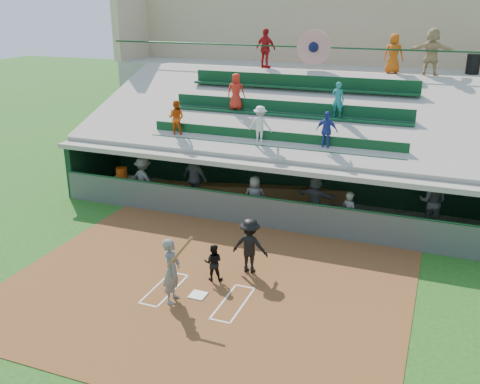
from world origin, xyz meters
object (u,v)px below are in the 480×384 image
at_px(batter_at_plate, 172,270).
at_px(trash_bin, 473,64).
at_px(catcher, 213,262).
at_px(home_plate, 198,295).
at_px(white_table, 124,187).
at_px(water_cooler, 122,173).

relative_size(batter_at_plate, trash_bin, 2.40).
relative_size(catcher, trash_bin, 1.34).
distance_m(home_plate, trash_bin, 15.61).
relative_size(home_plate, trash_bin, 0.53).
distance_m(home_plate, white_table, 8.44).
relative_size(home_plate, water_cooler, 0.99).
xyz_separation_m(batter_at_plate, catcher, (0.54, 1.43, -0.36)).
xyz_separation_m(home_plate, white_table, (-6.06, 5.86, 0.39)).
bearing_deg(water_cooler, catcher, -38.50).
distance_m(home_plate, catcher, 1.10).
bearing_deg(white_table, batter_at_plate, -60.24).
bearing_deg(white_table, catcher, -50.31).
height_order(water_cooler, trash_bin, trash_bin).
relative_size(home_plate, batter_at_plate, 0.22).
height_order(batter_at_plate, water_cooler, batter_at_plate).
xyz_separation_m(catcher, trash_bin, (6.44, 12.35, 4.44)).
bearing_deg(trash_bin, catcher, -117.56).
xyz_separation_m(home_plate, batter_at_plate, (-0.51, -0.47, 0.89)).
bearing_deg(catcher, batter_at_plate, 52.30).
distance_m(home_plate, water_cooler, 8.51).
bearing_deg(home_plate, catcher, 87.70).
xyz_separation_m(home_plate, trash_bin, (6.48, 13.31, 4.97)).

